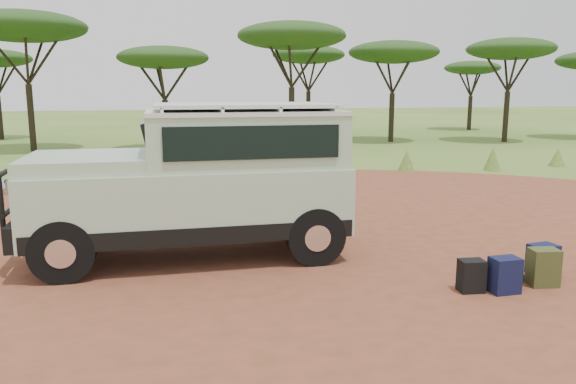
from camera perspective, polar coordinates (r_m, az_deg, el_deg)
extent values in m
plane|color=#486524|center=(9.73, 2.85, -6.66)|extent=(140.00, 140.00, 0.00)
cylinder|color=brown|center=(9.73, 2.85, -6.63)|extent=(23.00, 23.00, 0.01)
cone|color=#486524|center=(17.70, -24.39, 1.62)|extent=(0.60, 0.60, 0.85)
cone|color=#486524|center=(18.29, -14.59, 2.24)|extent=(0.60, 0.60, 0.70)
cone|color=#486524|center=(18.07, -5.06, 2.76)|extent=(0.60, 0.60, 0.90)
cone|color=#486524|center=(18.37, 4.43, 2.74)|extent=(0.60, 0.60, 0.80)
cone|color=#486524|center=(20.13, 11.97, 3.15)|extent=(0.60, 0.60, 0.75)
cone|color=#486524|center=(21.09, 20.07, 3.20)|extent=(0.60, 0.60, 0.85)
cone|color=#486524|center=(23.20, 25.71, 3.22)|extent=(0.60, 0.60, 0.70)
cylinder|color=black|center=(28.45, -24.63, 6.85)|extent=(0.28, 0.28, 3.06)
ellipsoid|color=#1C3A15|center=(28.55, -25.26, 14.96)|extent=(5.50, 5.50, 1.38)
cylinder|color=black|center=(27.17, -12.30, 6.67)|extent=(0.28, 0.28, 2.34)
ellipsoid|color=#1C3A15|center=(27.15, -12.56, 13.19)|extent=(4.20, 4.20, 1.05)
cylinder|color=black|center=(27.56, 0.37, 7.56)|extent=(0.28, 0.28, 2.93)
ellipsoid|color=#1C3A15|center=(27.64, 0.38, 15.60)|extent=(5.20, 5.20, 1.30)
cylinder|color=black|center=(31.14, 10.46, 7.44)|extent=(0.28, 0.28, 2.61)
ellipsoid|color=#1C3A15|center=(31.16, 10.68, 13.79)|extent=(4.80, 4.80, 1.20)
cylinder|color=black|center=(32.78, 21.26, 7.13)|extent=(0.28, 0.28, 2.70)
ellipsoid|color=#1C3A15|center=(32.81, 21.68, 13.35)|extent=(4.60, 4.60, 1.15)
cylinder|color=black|center=(35.93, -27.24, 6.74)|extent=(0.28, 0.28, 2.48)
cylinder|color=black|center=(35.77, 2.07, 8.05)|extent=(0.28, 0.28, 2.70)
ellipsoid|color=#1C3A15|center=(35.80, 2.11, 13.77)|extent=(4.50, 4.50, 1.12)
cylinder|color=black|center=(41.54, 17.97, 7.64)|extent=(0.28, 0.28, 2.34)
ellipsoid|color=#1C3A15|center=(41.53, 18.22, 11.90)|extent=(3.80, 3.80, 0.95)
cube|color=#A4BFA3|center=(9.70, -9.88, -0.59)|extent=(5.20, 2.19, 1.09)
cube|color=black|center=(9.78, -9.80, -2.93)|extent=(5.09, 2.24, 0.28)
cube|color=#A4BFA3|center=(9.65, -4.55, 5.34)|extent=(3.23, 2.08, 0.86)
cube|color=silver|center=(9.62, -4.59, 8.10)|extent=(3.23, 2.13, 0.07)
cube|color=silver|center=(9.62, -4.60, 8.78)|extent=(2.97, 1.99, 0.06)
cube|color=#A4BFA3|center=(9.66, -19.72, 2.87)|extent=(1.93, 2.02, 0.23)
cube|color=black|center=(9.55, -14.01, 5.27)|extent=(0.22, 1.75, 0.60)
cube|color=black|center=(8.62, -3.54, 5.03)|extent=(2.72, 0.08, 0.52)
cube|color=black|center=(10.67, -5.37, 6.05)|extent=(2.72, 0.08, 0.52)
cube|color=black|center=(10.02, 4.74, 5.52)|extent=(0.08, 1.70, 0.47)
cube|color=black|center=(10.00, -25.19, -3.09)|extent=(0.19, 2.08, 0.39)
cylinder|color=black|center=(9.87, -26.39, 2.08)|extent=(0.10, 1.49, 0.08)
cylinder|color=black|center=(9.97, -26.10, -1.38)|extent=(0.10, 1.49, 0.08)
cylinder|color=silver|center=(9.60, -26.84, 0.44)|extent=(0.08, 0.25, 0.25)
cylinder|color=silver|center=(10.22, -26.00, 1.06)|extent=(0.08, 0.25, 0.25)
cube|color=silver|center=(9.99, -25.77, -2.34)|extent=(0.05, 0.48, 0.14)
cylinder|color=black|center=(10.56, -13.39, 5.06)|extent=(0.09, 0.09, 0.95)
cylinder|color=black|center=(9.04, -21.95, -5.58)|extent=(0.97, 0.33, 0.96)
cylinder|color=black|center=(10.81, -20.46, -2.92)|extent=(0.97, 0.33, 0.96)
cylinder|color=black|center=(9.23, 2.78, -4.48)|extent=(0.97, 0.33, 0.96)
cylinder|color=black|center=(10.97, 0.18, -2.05)|extent=(0.97, 0.33, 0.96)
cylinder|color=maroon|center=(10.57, -21.56, -1.44)|extent=(0.40, 0.23, 1.63)
cube|color=black|center=(8.48, 18.12, -8.12)|extent=(0.37, 0.29, 0.47)
cube|color=#13193D|center=(8.59, 21.14, -7.90)|extent=(0.40, 0.29, 0.52)
cube|color=#444821|center=(9.09, 24.51, -7.00)|extent=(0.45, 0.35, 0.56)
cube|color=#13193D|center=(9.70, 24.46, -6.23)|extent=(0.45, 0.36, 0.47)
cylinder|color=black|center=(8.97, 21.60, -7.83)|extent=(0.40, 0.40, 0.32)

